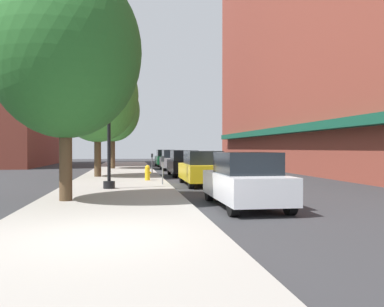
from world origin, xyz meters
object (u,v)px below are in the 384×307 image
object	(u,v)px
fire_hydrant	(147,173)
car_silver	(172,160)
tree_near	(65,51)
tree_mid	(113,111)
car_yellow	(202,169)
parking_meter_near	(152,161)
car_white	(245,181)
car_black	(184,163)
tree_far	(97,95)
lamppost	(109,114)
parking_meter_far	(163,166)
car_green	(165,158)

from	to	relation	value
fire_hydrant	car_silver	xyz separation A→B (m)	(2.54, 12.10, 0.29)
fire_hydrant	tree_near	size ratio (longest dim) A/B	0.11
car_silver	tree_mid	bearing A→B (deg)	166.29
tree_near	car_silver	world-z (taller)	tree_near
car_yellow	car_silver	xyz separation A→B (m)	(0.00, 14.11, 0.00)
parking_meter_near	car_white	size ratio (longest dim) A/B	0.30
car_black	car_yellow	bearing A→B (deg)	-89.64
tree_far	car_silver	xyz separation A→B (m)	(5.33, 8.82, -4.09)
car_silver	parking_meter_near	bearing A→B (deg)	-110.00
tree_mid	car_silver	world-z (taller)	tree_mid
lamppost	parking_meter_far	size ratio (longest dim) A/B	4.50
lamppost	car_green	world-z (taller)	lamppost
tree_far	car_white	world-z (taller)	tree_far
lamppost	tree_far	distance (m)	7.68
fire_hydrant	car_white	world-z (taller)	car_white
car_yellow	lamppost	bearing A→B (deg)	-155.62
tree_mid	car_white	xyz separation A→B (m)	(4.88, -22.65, -4.13)
parking_meter_far	car_silver	world-z (taller)	car_silver
tree_far	tree_mid	bearing A→B (deg)	87.43
car_white	parking_meter_far	bearing A→B (deg)	106.60
lamppost	car_silver	bearing A→B (deg)	75.20
fire_hydrant	car_white	size ratio (longest dim) A/B	0.18
fire_hydrant	car_yellow	size ratio (longest dim) A/B	0.18
car_black	parking_meter_far	bearing A→B (deg)	-104.45
tree_mid	car_white	size ratio (longest dim) A/B	1.73
lamppost	tree_far	size ratio (longest dim) A/B	0.78
tree_mid	tree_far	xyz separation A→B (m)	(-0.45, -9.97, -0.04)
parking_meter_far	car_green	world-z (taller)	car_green
parking_meter_far	tree_mid	xyz separation A→B (m)	(-2.93, 15.78, 3.99)
parking_meter_near	car_white	xyz separation A→B (m)	(1.95, -16.01, -0.14)
tree_near	car_white	size ratio (longest dim) A/B	1.75
lamppost	parking_meter_near	world-z (taller)	lamppost
tree_near	tree_mid	distance (m)	21.16
car_yellow	car_black	bearing A→B (deg)	88.05
parking_meter_near	car_white	bearing A→B (deg)	-83.06
car_black	car_green	xyz separation A→B (m)	(0.00, 14.32, 0.00)
fire_hydrant	car_yellow	xyz separation A→B (m)	(2.54, -2.01, 0.29)
tree_mid	car_yellow	bearing A→B (deg)	-72.28
fire_hydrant	tree_mid	size ratio (longest dim) A/B	0.11
tree_mid	car_silver	xyz separation A→B (m)	(4.88, -1.15, -4.13)
tree_mid	car_silver	distance (m)	6.50
parking_meter_far	car_white	bearing A→B (deg)	-74.16
parking_meter_near	tree_mid	bearing A→B (deg)	113.79
tree_near	car_green	size ratio (longest dim) A/B	1.75
parking_meter_near	car_silver	bearing A→B (deg)	70.45
tree_far	car_white	bearing A→B (deg)	-67.23
fire_hydrant	tree_far	distance (m)	6.14
lamppost	car_silver	distance (m)	16.96
tree_mid	car_green	size ratio (longest dim) A/B	1.73
car_black	car_silver	xyz separation A→B (m)	(0.00, 7.26, 0.00)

